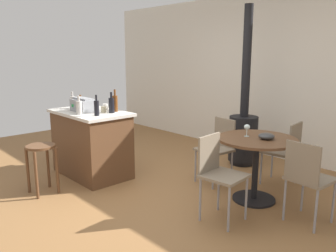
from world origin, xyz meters
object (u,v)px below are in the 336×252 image
at_px(wood_stove, 243,128).
at_px(bottle_4, 79,107).
at_px(bottle_3, 80,103).
at_px(cup_0, 104,109).
at_px(bottle_0, 112,105).
at_px(wine_glass, 247,127).
at_px(kitchen_island, 91,143).
at_px(folding_chair_far, 307,176).
at_px(toolbox, 83,105).
at_px(cup_2, 87,104).
at_px(bottle_1, 73,102).
at_px(wooden_stool, 41,157).
at_px(serving_bowl, 267,136).
at_px(cup_1, 105,107).
at_px(bottle_2, 97,108).
at_px(folding_chair_right, 218,145).
at_px(dining_table, 256,153).
at_px(folding_chair_left, 285,149).
at_px(bottle_5, 115,103).
at_px(folding_chair_near, 218,170).

bearing_deg(wood_stove, bottle_4, -115.09).
height_order(bottle_3, cup_0, bottle_3).
distance_m(bottle_0, wine_glass, 1.82).
xyz_separation_m(kitchen_island, bottle_4, (0.14, -0.24, 0.55)).
relative_size(folding_chair_far, toolbox, 2.35).
xyz_separation_m(wood_stove, cup_2, (-1.54, -1.82, 0.39)).
height_order(wood_stove, bottle_1, wood_stove).
distance_m(wooden_stool, serving_bowl, 2.70).
bearing_deg(cup_1, bottle_2, -47.16).
height_order(kitchen_island, folding_chair_right, kitchen_island).
bearing_deg(toolbox, bottle_2, -5.50).
relative_size(dining_table, folding_chair_left, 1.07).
bearing_deg(cup_1, cup_0, -39.54).
bearing_deg(folding_chair_far, kitchen_island, -163.46).
distance_m(wooden_stool, folding_chair_left, 3.09).
bearing_deg(wooden_stool, wood_stove, 70.15).
distance_m(kitchen_island, bottle_0, 0.67).
distance_m(folding_chair_left, bottle_5, 2.35).
bearing_deg(dining_table, serving_bowl, 15.57).
bearing_deg(wooden_stool, wine_glass, 43.94).
bearing_deg(folding_chair_left, bottle_1, -145.67).
bearing_deg(bottle_4, cup_1, 97.76).
bearing_deg(bottle_2, toolbox, 174.50).
height_order(folding_chair_right, cup_1, cup_1).
distance_m(folding_chair_left, bottle_0, 2.36).
distance_m(kitchen_island, folding_chair_left, 2.64).
bearing_deg(serving_bowl, wine_glass, -167.43).
relative_size(folding_chair_far, bottle_1, 3.55).
xyz_separation_m(folding_chair_right, wood_stove, (-0.22, 0.89, 0.07)).
bearing_deg(bottle_3, bottle_1, -148.23).
height_order(folding_chair_near, bottle_2, bottle_2).
height_order(bottle_0, cup_2, bottle_0).
bearing_deg(bottle_3, bottle_2, -11.17).
height_order(folding_chair_far, bottle_1, bottle_1).
relative_size(bottle_4, cup_2, 1.99).
distance_m(folding_chair_left, serving_bowl, 0.73).
distance_m(folding_chair_left, cup_2, 2.89).
xyz_separation_m(wooden_stool, bottle_2, (0.20, 0.68, 0.57)).
xyz_separation_m(kitchen_island, bottle_0, (0.32, 0.15, 0.57)).
bearing_deg(kitchen_island, folding_chair_left, 38.20).
distance_m(wooden_stool, bottle_3, 1.08).
relative_size(dining_table, folding_chair_right, 1.06).
bearing_deg(wood_stove, cup_1, -121.68).
relative_size(toolbox, bottle_2, 1.37).
height_order(wooden_stool, folding_chair_far, folding_chair_far).
xyz_separation_m(kitchen_island, bottle_5, (0.26, 0.24, 0.58)).
height_order(toolbox, bottle_3, bottle_3).
bearing_deg(dining_table, folding_chair_near, -90.24).
height_order(wooden_stool, toolbox, toolbox).
height_order(kitchen_island, bottle_1, bottle_1).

